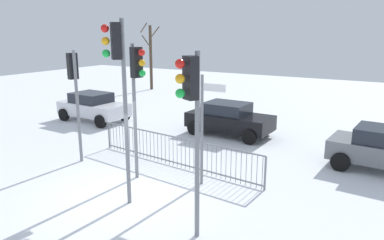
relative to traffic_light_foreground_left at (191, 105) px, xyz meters
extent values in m
plane|color=white|center=(-2.82, 0.94, -3.09)|extent=(60.00, 60.00, 0.00)
cylinder|color=slate|center=(0.07, 0.13, -0.98)|extent=(0.11, 0.11, 4.21)
cube|color=black|center=(-0.01, -0.02, 0.57)|extent=(0.39, 0.35, 0.90)
sphere|color=red|center=(-0.13, -0.24, 0.87)|extent=(0.20, 0.20, 0.20)
sphere|color=orange|center=(-0.13, -0.24, 0.57)|extent=(0.20, 0.20, 0.20)
sphere|color=green|center=(-0.13, -0.24, 0.27)|extent=(0.20, 0.20, 0.20)
cylinder|color=slate|center=(-2.37, 0.65, -0.63)|extent=(0.11, 0.11, 4.91)
cube|color=black|center=(-2.48, 0.52, 1.27)|extent=(0.39, 0.37, 0.90)
sphere|color=red|center=(-2.64, 0.33, 1.57)|extent=(0.20, 0.20, 0.20)
sphere|color=orange|center=(-2.64, 0.33, 1.27)|extent=(0.20, 0.20, 0.20)
sphere|color=green|center=(-2.64, 0.33, 0.97)|extent=(0.20, 0.20, 0.20)
cylinder|color=slate|center=(-3.33, 2.15, -0.97)|extent=(0.11, 0.11, 4.24)
cube|color=black|center=(-3.17, 2.12, 0.60)|extent=(0.27, 0.35, 0.90)
sphere|color=red|center=(-2.92, 2.08, 0.90)|extent=(0.20, 0.20, 0.20)
sphere|color=orange|center=(-2.92, 2.08, 0.60)|extent=(0.20, 0.20, 0.20)
sphere|color=green|center=(-2.92, 2.08, 0.30)|extent=(0.20, 0.20, 0.20)
cylinder|color=slate|center=(-6.03, 2.32, -1.11)|extent=(0.11, 0.11, 3.97)
cube|color=black|center=(-6.19, 2.36, 0.33)|extent=(0.30, 0.37, 0.90)
sphere|color=red|center=(-6.43, 2.44, 0.63)|extent=(0.20, 0.20, 0.20)
sphere|color=orange|center=(-6.43, 2.44, 0.33)|extent=(0.20, 0.20, 0.20)
sphere|color=green|center=(-6.43, 2.44, 0.03)|extent=(0.20, 0.20, 0.20)
cylinder|color=slate|center=(-1.29, 2.77, -1.40)|extent=(0.09, 0.09, 3.38)
cube|color=white|center=(-0.89, 2.77, -0.06)|extent=(0.70, 0.04, 0.22)
cube|color=slate|center=(-2.83, 3.64, -2.04)|extent=(6.77, 0.70, 0.04)
cube|color=slate|center=(-2.83, 3.64, -2.97)|extent=(6.77, 0.70, 0.04)
cylinder|color=slate|center=(-6.12, 3.96, -2.56)|extent=(0.02, 0.02, 1.05)
cylinder|color=slate|center=(-5.95, 3.95, -2.56)|extent=(0.02, 0.02, 1.05)
cylinder|color=slate|center=(-5.77, 3.93, -2.56)|extent=(0.02, 0.02, 1.05)
cylinder|color=slate|center=(-5.59, 3.91, -2.56)|extent=(0.02, 0.02, 1.05)
cylinder|color=slate|center=(-5.41, 3.90, -2.56)|extent=(0.02, 0.02, 1.05)
cylinder|color=slate|center=(-5.24, 3.88, -2.56)|extent=(0.02, 0.02, 1.05)
cylinder|color=slate|center=(-5.06, 3.86, -2.56)|extent=(0.02, 0.02, 1.05)
cylinder|color=slate|center=(-4.88, 3.84, -2.56)|extent=(0.02, 0.02, 1.05)
cylinder|color=slate|center=(-4.70, 3.83, -2.56)|extent=(0.02, 0.02, 1.05)
cylinder|color=slate|center=(-4.52, 3.81, -2.56)|extent=(0.02, 0.02, 1.05)
cylinder|color=slate|center=(-4.35, 3.79, -2.56)|extent=(0.02, 0.02, 1.05)
cylinder|color=slate|center=(-4.17, 3.77, -2.56)|extent=(0.02, 0.02, 1.05)
cylinder|color=slate|center=(-3.99, 3.76, -2.56)|extent=(0.02, 0.02, 1.05)
cylinder|color=slate|center=(-3.81, 3.74, -2.56)|extent=(0.02, 0.02, 1.05)
cylinder|color=slate|center=(-3.63, 3.72, -2.56)|extent=(0.02, 0.02, 1.05)
cylinder|color=slate|center=(-3.46, 3.70, -2.56)|extent=(0.02, 0.02, 1.05)
cylinder|color=slate|center=(-3.28, 3.69, -2.56)|extent=(0.02, 0.02, 1.05)
cylinder|color=slate|center=(-3.10, 3.67, -2.56)|extent=(0.02, 0.02, 1.05)
cylinder|color=slate|center=(-2.92, 3.65, -2.56)|extent=(0.02, 0.02, 1.05)
cylinder|color=slate|center=(-2.74, 3.64, -2.56)|extent=(0.02, 0.02, 1.05)
cylinder|color=slate|center=(-2.57, 3.62, -2.56)|extent=(0.02, 0.02, 1.05)
cylinder|color=slate|center=(-2.39, 3.60, -2.56)|extent=(0.02, 0.02, 1.05)
cylinder|color=slate|center=(-2.21, 3.58, -2.56)|extent=(0.02, 0.02, 1.05)
cylinder|color=slate|center=(-2.03, 3.57, -2.56)|extent=(0.02, 0.02, 1.05)
cylinder|color=slate|center=(-1.85, 3.55, -2.56)|extent=(0.02, 0.02, 1.05)
cylinder|color=slate|center=(-1.68, 3.53, -2.56)|extent=(0.02, 0.02, 1.05)
cylinder|color=slate|center=(-1.50, 3.51, -2.56)|extent=(0.02, 0.02, 1.05)
cylinder|color=slate|center=(-1.32, 3.50, -2.56)|extent=(0.02, 0.02, 1.05)
cylinder|color=slate|center=(-1.14, 3.48, -2.56)|extent=(0.02, 0.02, 1.05)
cylinder|color=slate|center=(-0.96, 3.46, -2.56)|extent=(0.02, 0.02, 1.05)
cylinder|color=slate|center=(-0.79, 3.45, -2.56)|extent=(0.02, 0.02, 1.05)
cylinder|color=slate|center=(-0.61, 3.43, -2.56)|extent=(0.02, 0.02, 1.05)
cylinder|color=slate|center=(-0.43, 3.41, -2.56)|extent=(0.02, 0.02, 1.05)
cylinder|color=slate|center=(-0.25, 3.39, -2.56)|extent=(0.02, 0.02, 1.05)
cylinder|color=slate|center=(-0.07, 3.38, -2.56)|extent=(0.02, 0.02, 1.05)
cylinder|color=slate|center=(0.10, 3.36, -2.56)|extent=(0.02, 0.02, 1.05)
cylinder|color=slate|center=(0.28, 3.34, -2.56)|extent=(0.02, 0.02, 1.05)
cylinder|color=slate|center=(0.46, 3.32, -2.56)|extent=(0.02, 0.02, 1.05)
cylinder|color=slate|center=(-6.21, 3.97, -2.56)|extent=(0.06, 0.06, 1.05)
cylinder|color=slate|center=(0.55, 3.32, -2.56)|extent=(0.06, 0.06, 1.05)
cube|color=silver|center=(-10.13, 7.03, -2.44)|extent=(3.86, 1.83, 0.65)
cube|color=#1E232D|center=(-10.28, 7.03, -1.89)|extent=(1.95, 1.57, 0.55)
cylinder|color=black|center=(-8.75, 7.83, -2.77)|extent=(0.65, 0.24, 0.64)
cylinder|color=black|center=(-8.81, 6.13, -2.77)|extent=(0.65, 0.24, 0.64)
cylinder|color=black|center=(-11.45, 7.92, -2.77)|extent=(0.65, 0.24, 0.64)
cylinder|color=black|center=(-11.51, 6.23, -2.77)|extent=(0.65, 0.24, 0.64)
cube|color=black|center=(-2.88, 8.20, -2.44)|extent=(3.85, 1.82, 0.65)
cube|color=#1E232D|center=(-3.03, 8.20, -1.89)|extent=(1.95, 1.56, 0.55)
cylinder|color=black|center=(-1.51, 9.00, -2.77)|extent=(0.65, 0.24, 0.64)
cylinder|color=black|center=(-1.56, 7.30, -2.77)|extent=(0.65, 0.24, 0.64)
cylinder|color=black|center=(-4.21, 9.09, -2.77)|extent=(0.65, 0.24, 0.64)
cylinder|color=black|center=(-4.26, 7.39, -2.77)|extent=(0.65, 0.24, 0.64)
cylinder|color=black|center=(2.31, 7.80, -2.77)|extent=(0.65, 0.26, 0.64)
cylinder|color=black|center=(2.20, 6.10, -2.77)|extent=(0.65, 0.26, 0.64)
cylinder|color=#473828|center=(-13.94, 17.10, -0.59)|extent=(0.23, 0.23, 5.01)
cylinder|color=#473828|center=(-13.79, 17.58, 1.44)|extent=(1.04, 0.39, 0.82)
cylinder|color=#473828|center=(-14.03, 16.66, 0.74)|extent=(0.94, 0.28, 0.87)
cylinder|color=#473828|center=(-14.47, 16.99, 1.74)|extent=(0.30, 1.13, 0.78)
camera|label=1|loc=(3.85, -6.45, 1.52)|focal=34.31mm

